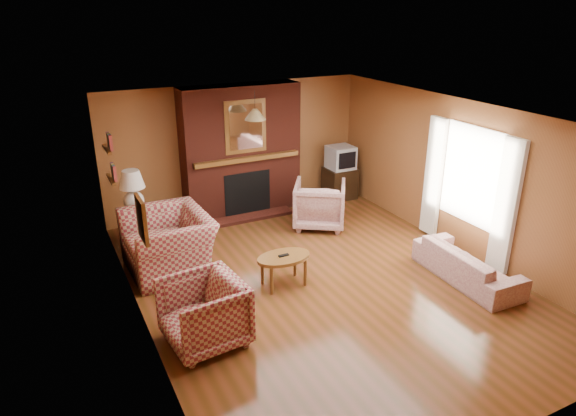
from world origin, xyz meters
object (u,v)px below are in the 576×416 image
floral_armchair (320,204)px  side_table (137,227)px  plaid_armchair (204,313)px  floral_sofa (468,264)px  table_lamp (132,188)px  plaid_loveseat (168,242)px  fireplace (241,152)px  tv_stand (340,183)px  coffee_table (284,260)px  crt_tv (341,157)px

floral_armchair → side_table: bearing=20.1°
plaid_armchair → side_table: 3.09m
floral_sofa → table_lamp: size_ratio=2.49×
plaid_loveseat → plaid_armchair: size_ratio=1.50×
plaid_loveseat → side_table: bearing=-169.4°
fireplace → table_lamp: (-2.10, -0.53, -0.21)m
tv_stand → floral_armchair: bearing=-135.9°
coffee_table → side_table: bearing=124.2°
plaid_loveseat → side_table: 1.14m
plaid_armchair → tv_stand: size_ratio=1.41×
floral_sofa → plaid_loveseat: bearing=61.2°
plaid_loveseat → plaid_armchair: bearing=-5.1°
floral_sofa → plaid_armchair: bearing=88.2°
plaid_loveseat → floral_sofa: (3.75, -2.25, -0.19)m
plaid_armchair → floral_armchair: 3.76m
plaid_armchair → floral_sofa: plaid_armchair is taller
floral_armchair → plaid_loveseat: bearing=41.1°
fireplace → crt_tv: (2.05, -0.19, -0.33)m
coffee_table → crt_tv: bearing=45.7°
coffee_table → tv_stand: (2.58, 2.65, -0.08)m
side_table → plaid_armchair: bearing=-87.2°
side_table → table_lamp: 0.68m
floral_armchair → tv_stand: (1.09, 1.06, -0.09)m
floral_armchair → coffee_table: (-1.50, -1.59, -0.02)m
side_table → table_lamp: table_lamp is taller
floral_armchair → table_lamp: size_ratio=1.32×
coffee_table → table_lamp: (-1.57, 2.30, 0.58)m
plaid_loveseat → plaid_armchair: plaid_loveseat is taller
floral_armchair → tv_stand: size_ratio=1.42×
floral_sofa → crt_tv: bearing=-0.2°
floral_sofa → table_lamp: bearing=52.2°
side_table → table_lamp: (0.00, 0.00, 0.68)m
table_lamp → tv_stand: bearing=4.8°
plaid_loveseat → table_lamp: size_ratio=1.97×
fireplace → plaid_armchair: bearing=-118.3°
plaid_loveseat → floral_armchair: plaid_loveseat is taller
tv_stand → crt_tv: size_ratio=1.28×
floral_sofa → side_table: size_ratio=2.84×
plaid_armchair → crt_tv: crt_tv is taller
floral_sofa → coffee_table: 2.65m
fireplace → crt_tv: 2.08m
fireplace → plaid_loveseat: bearing=-138.5°
fireplace → tv_stand: (2.05, -0.18, -0.87)m
floral_armchair → table_lamp: 3.20m
floral_sofa → coffee_table: (-2.43, 1.05, 0.14)m
fireplace → plaid_armchair: (-1.95, -3.62, -0.78)m
plaid_loveseat → crt_tv: bearing=108.2°
fireplace → side_table: (-2.10, -0.53, -0.88)m
fireplace → plaid_loveseat: fireplace is taller
plaid_armchair → tv_stand: (4.00, 3.43, -0.09)m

